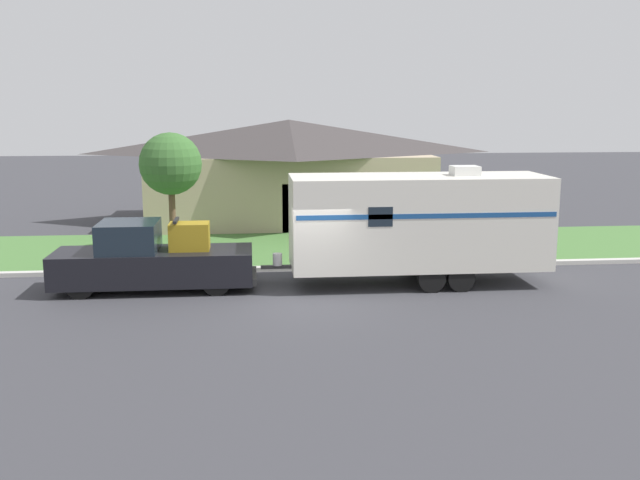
# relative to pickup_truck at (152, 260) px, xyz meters

# --- Properties ---
(ground_plane) EXTENTS (120.00, 120.00, 0.00)m
(ground_plane) POSITION_rel_pickup_truck_xyz_m (4.48, -1.64, -0.89)
(ground_plane) COLOR #38383D
(curb_strip) EXTENTS (80.00, 0.30, 0.14)m
(curb_strip) POSITION_rel_pickup_truck_xyz_m (4.48, 2.11, -0.82)
(curb_strip) COLOR beige
(curb_strip) RESTS_ON ground_plane
(lawn_strip) EXTENTS (80.00, 7.00, 0.03)m
(lawn_strip) POSITION_rel_pickup_truck_xyz_m (4.48, 5.76, -0.87)
(lawn_strip) COLOR #477538
(lawn_strip) RESTS_ON ground_plane
(house_across_street) EXTENTS (13.52, 7.46, 4.70)m
(house_across_street) POSITION_rel_pickup_truck_xyz_m (4.74, 12.39, 1.54)
(house_across_street) COLOR tan
(house_across_street) RESTS_ON ground_plane
(pickup_truck) EXTENTS (5.86, 1.96, 2.10)m
(pickup_truck) POSITION_rel_pickup_truck_xyz_m (0.00, 0.00, 0.00)
(pickup_truck) COLOR black
(pickup_truck) RESTS_ON ground_plane
(travel_trailer) EXTENTS (8.58, 2.46, 3.57)m
(travel_trailer) POSITION_rel_pickup_truck_xyz_m (7.93, -0.00, 1.02)
(travel_trailer) COLOR black
(travel_trailer) RESTS_ON ground_plane
(mailbox) EXTENTS (0.48, 0.20, 1.31)m
(mailbox) POSITION_rel_pickup_truck_xyz_m (-1.40, 2.93, 0.12)
(mailbox) COLOR brown
(mailbox) RESTS_ON ground_plane
(tree_in_yard) EXTENTS (2.26, 2.26, 4.40)m
(tree_in_yard) POSITION_rel_pickup_truck_xyz_m (0.05, 5.49, 2.35)
(tree_in_yard) COLOR brown
(tree_in_yard) RESTS_ON ground_plane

